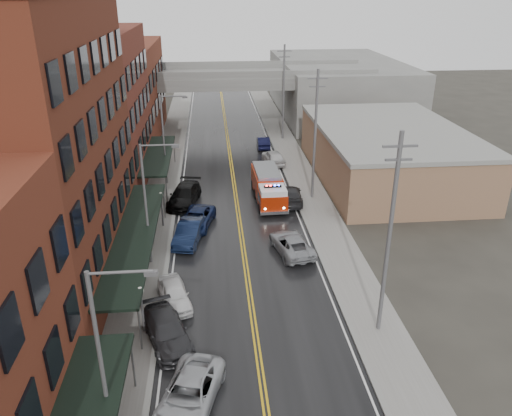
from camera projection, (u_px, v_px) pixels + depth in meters
road at (240, 224)px, 42.27m from camera, size 11.00×160.00×0.02m
sidewalk_left at (153, 227)px, 41.63m from camera, size 3.00×160.00×0.15m
sidewalk_right at (324, 220)px, 42.85m from camera, size 3.00×160.00×0.15m
curb_left at (172, 226)px, 41.77m from camera, size 0.30×160.00×0.15m
curb_right at (305, 221)px, 42.71m from camera, size 0.30×160.00×0.15m
brick_building_b at (32, 152)px, 31.14m from camera, size 9.00×20.00×18.00m
brick_building_c at (93, 111)px, 47.67m from camera, size 9.00×15.00×15.00m
brick_building_far at (123, 92)px, 64.20m from camera, size 9.00×20.00×12.00m
tan_building at (387, 154)px, 51.69m from camera, size 14.00×22.00×5.00m
right_far_block at (338, 87)px, 78.54m from camera, size 18.00×30.00×8.00m
awning_1 at (136, 233)px, 34.07m from camera, size 2.60×18.00×3.09m
awning_2 at (158, 155)px, 49.99m from camera, size 2.60×13.00×3.09m
globe_lamp_1 at (141, 299)px, 28.06m from camera, size 0.44×0.44×3.12m
globe_lamp_2 at (161, 202)px, 40.80m from camera, size 0.44×0.44×3.12m
street_lamp_0 at (106, 355)px, 19.60m from camera, size 2.64×0.22×9.00m
street_lamp_1 at (149, 198)px, 34.16m from camera, size 2.64×0.22×9.00m
street_lamp_2 at (166, 135)px, 48.72m from camera, size 2.64×0.22×9.00m
utility_pole_0 at (390, 234)px, 26.66m from camera, size 1.80×0.24×12.00m
utility_pole_1 at (315, 134)px, 44.86m from camera, size 1.80×0.24×12.00m
utility_pole_2 at (284, 91)px, 63.05m from camera, size 1.80×0.24×12.00m
overpass at (225, 85)px, 68.95m from camera, size 40.00×10.00×7.50m
fire_truck at (268, 186)px, 46.18m from camera, size 3.24×7.66×2.77m
parked_car_left_2 at (189, 394)px, 23.66m from camera, size 3.82×5.75×1.47m
parked_car_left_3 at (167, 331)px, 27.98m from camera, size 3.62×5.50×1.48m
parked_car_left_4 at (174, 294)px, 31.37m from camera, size 2.69×4.52×1.44m
parked_car_left_5 at (189, 232)px, 39.05m from camera, size 2.69×5.20×1.63m
parked_car_left_6 at (197, 219)px, 41.53m from camera, size 3.52×5.56×1.43m
parked_car_left_7 at (184, 195)px, 45.90m from camera, size 3.44×6.13×1.68m
parked_car_right_0 at (292, 244)px, 37.52m from camera, size 3.33×5.47×1.42m
parked_car_right_1 at (291, 195)px, 46.22m from camera, size 2.43×5.17×1.46m
parked_car_right_2 at (273, 157)px, 56.27m from camera, size 2.54×4.94×1.61m
parked_car_right_3 at (263, 142)px, 62.08m from camera, size 1.62×4.30×1.40m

